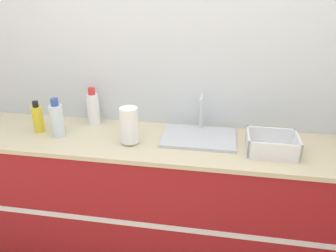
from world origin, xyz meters
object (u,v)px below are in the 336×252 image
Objects in this scene: sink at (199,136)px; bottle_white_spray at (93,108)px; paper_towel_roll at (129,126)px; dish_rack at (272,146)px; bottle_yellow at (38,118)px; bottle_clear at (57,120)px.

bottle_white_spray is at bearing 171.32° from sink.
paper_towel_roll is 0.89m from dish_rack.
bottle_yellow is 0.17m from bottle_clear.
bottle_white_spray reaches higher than bottle_yellow.
paper_towel_roll is at bearing -178.53° from dish_rack.
bottle_clear is at bearing 176.98° from paper_towel_roll.
bottle_yellow reaches higher than dish_rack.
bottle_clear is at bearing -125.43° from bottle_white_spray.
sink reaches higher than dish_rack.
paper_towel_roll reaches higher than bottle_yellow.
bottle_white_spray is (0.33, 0.19, 0.02)m from bottle_yellow.
dish_rack is 1.25m from bottle_white_spray.
dish_rack is (0.45, -0.11, 0.02)m from sink.
bottle_clear is (0.16, -0.04, 0.02)m from bottle_yellow.
sink is at bearing 165.69° from dish_rack.
paper_towel_roll is 0.88× the size of bottle_white_spray.
dish_rack is 1.10× the size of bottle_white_spray.
paper_towel_roll is (-0.43, -0.14, 0.10)m from sink.
sink is 0.95m from bottle_clear.
paper_towel_roll is 0.92× the size of bottle_clear.
sink is 0.47m from paper_towel_roll.
sink is at bearing -8.68° from bottle_white_spray.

